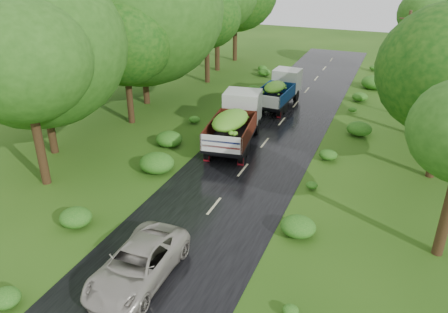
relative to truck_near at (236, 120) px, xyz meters
The scene contains 9 objects.
road 10.54m from the truck_near, 80.60° to the right, with size 6.50×80.00×0.02m, color black.
road_lines 9.56m from the truck_near, 79.61° to the right, with size 0.12×69.60×0.00m.
truck_near is the anchor object (origin of this frame).
truck_far 7.99m from the truck_near, 85.94° to the left, with size 2.31×5.88×2.43m.
car 13.02m from the truck_near, 84.98° to the right, with size 2.23×4.83×1.34m, color #A6A094.
utility_pole 13.17m from the truck_near, 47.12° to the left, with size 1.28×0.22×7.28m.
trees_left 11.29m from the truck_near, 146.45° to the left, with size 6.26×32.98×9.30m.
trees_right 12.29m from the truck_near, 22.59° to the left, with size 4.63×29.90×7.45m.
shrubs 2.45m from the truck_near, 36.97° to the right, with size 11.90×44.00×0.70m.
Camera 1 is at (7.12, -8.12, 11.13)m, focal length 35.00 mm.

